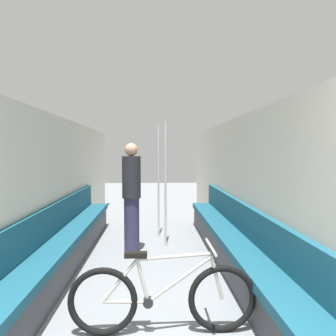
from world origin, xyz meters
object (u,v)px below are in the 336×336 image
Objects in this scene: bench_seat_row_right at (239,252)px; passenger_standing at (132,196)px; grab_pole_near at (165,185)px; bicycle at (163,298)px; bench_seat_row_left at (55,256)px; grab_pole_far at (158,182)px.

passenger_standing is (-1.48, 1.01, 0.61)m from bench_seat_row_right.
grab_pole_near is 1.22× the size of passenger_standing.
grab_pole_near is (0.13, 2.57, 0.72)m from bicycle.
bench_seat_row_left and bench_seat_row_right have the same top height.
bench_seat_row_right is 1.60m from bicycle.
passenger_standing reaches higher than bench_seat_row_right.
bicycle is 0.78× the size of grab_pole_near.
bench_seat_row_left is at bearing -137.31° from grab_pole_near.
bench_seat_row_right is at bearing 0.00° from bench_seat_row_left.
bench_seat_row_right is 1.79m from grab_pole_near.
bicycle is 3.25m from grab_pole_far.
bicycle is 2.34m from passenger_standing.
grab_pole_far is at bearing 55.23° from bench_seat_row_left.
grab_pole_near is 0.61m from grab_pole_far.
bench_seat_row_left reaches higher than bicycle.
bicycle is (1.34, -1.21, 0.02)m from bench_seat_row_left.
passenger_standing is at bearing -148.50° from grab_pole_near.
bench_seat_row_right is at bearing -55.96° from grab_pole_near.
bench_seat_row_left is 2.61× the size of grab_pole_far.
grab_pole_far is at bearing 117.71° from bench_seat_row_right.
bench_seat_row_left is 1.81m from bicycle.
grab_pole_near is 0.68m from passenger_standing.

